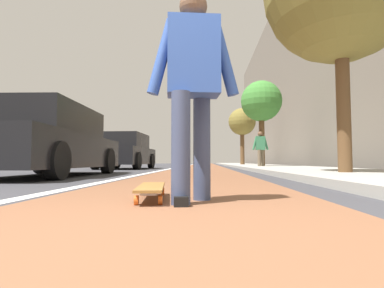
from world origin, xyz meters
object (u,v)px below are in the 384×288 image
Objects in this scene: street_tree_mid at (261,102)px; pedestrian_distant at (260,147)px; skater_person at (193,81)px; street_tree_far at (242,122)px; parked_car_near at (47,143)px; parked_car_mid at (126,152)px; traffic_light at (179,126)px; skateboard at (151,188)px.

street_tree_mid reaches higher than pedestrian_distant.
street_tree_far reaches higher than skater_person.
street_tree_mid is at bearing -36.96° from parked_car_near.
pedestrian_distant is (0.75, -5.88, 0.22)m from parked_car_mid.
pedestrian_distant is (-7.87, -4.38, -1.93)m from traffic_light.
street_tree_mid is 2.31m from pedestrian_distant.
parked_car_mid is 11.29m from street_tree_far.
street_tree_far is at bearing -82.78° from traffic_light.
street_tree_mid is at bearing -76.39° from parked_car_mid.
street_tree_mid is 7.73m from street_tree_far.
parked_car_mid is at bearing 17.75° from skater_person.
street_tree_far is at bearing -1.32° from pedestrian_distant.
pedestrian_distant is (7.27, -5.82, 0.23)m from parked_car_near.
traffic_light is at bearing -5.45° from parked_car_near.
street_tree_far is at bearing -20.94° from parked_car_near.
skateboard is at bearing 165.52° from street_tree_mid.
skater_person is 0.40× the size of street_tree_mid.
parked_car_mid is 0.99× the size of traffic_light.
traffic_light is 9.21m from pedestrian_distant.
street_tree_far reaches higher than pedestrian_distant.
skateboard is 10.82m from parked_car_mid.
skateboard is 19.26m from traffic_light.
parked_car_near reaches higher than skateboard.
street_tree_mid is (11.84, -3.06, 3.04)m from skateboard.
parked_car_mid is at bearing 146.54° from street_tree_far.
pedestrian_distant reaches higher than parked_car_near.
skater_person is 0.40× the size of parked_car_mid.
street_tree_mid is (8.00, -6.02, 2.41)m from parked_car_near.
street_tree_far is (19.72, -2.71, 2.23)m from skater_person.
street_tree_far reaches higher than skateboard.
pedestrian_distant is at bearing -82.74° from parked_car_mid.
pedestrian_distant is at bearing -150.92° from traffic_light.
skateboard is 11.52m from pedestrian_distant.
parked_car_near is at bearing 39.61° from skater_person.
traffic_light is 2.51× the size of pedestrian_distant.
street_tree_far is at bearing 0.00° from street_tree_mid.
traffic_light reaches higher than skater_person.
parked_car_near is 1.10× the size of street_tree_far.
parked_car_mid is (10.52, 3.37, -0.21)m from skater_person.
pedestrian_distant is (-0.72, 0.20, -2.18)m from street_tree_mid.
skater_person reaches higher than parked_car_near.
street_tree_mid reaches higher than skateboard.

